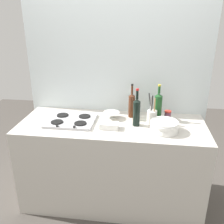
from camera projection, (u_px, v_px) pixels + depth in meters
name	position (u px, v px, depth m)	size (l,w,h in m)	color
ground_plane	(112.00, 198.00, 2.75)	(6.00, 6.00, 0.00)	#47423D
counter_block	(112.00, 163.00, 2.58)	(1.80, 0.70, 0.90)	beige
backsplash_panel	(117.00, 92.00, 2.69)	(1.90, 0.06, 2.21)	silver
stovetop_hob	(71.00, 120.00, 2.45)	(0.46, 0.38, 0.04)	#B2B2B7
plate_stack	(164.00, 126.00, 2.24)	(0.25, 0.25, 0.10)	white
wine_bottle_leftmost	(132.00, 105.00, 2.53)	(0.06, 0.06, 0.35)	#472314
wine_bottle_mid_left	(137.00, 112.00, 2.33)	(0.07, 0.07, 0.36)	black
wine_bottle_mid_right	(158.00, 106.00, 2.44)	(0.08, 0.08, 0.37)	#19471E
mixing_bowl	(111.00, 115.00, 2.52)	(0.17, 0.17, 0.07)	white
butter_dish	(109.00, 126.00, 2.30)	(0.17, 0.10, 0.06)	white
utensil_crock	(152.00, 116.00, 2.39)	(0.09, 0.09, 0.30)	silver
condiment_jar_front	(168.00, 115.00, 2.50)	(0.07, 0.07, 0.09)	#66384C
condiment_jar_rear	(136.00, 116.00, 2.48)	(0.05, 0.05, 0.08)	gold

